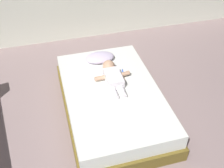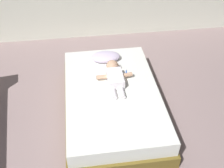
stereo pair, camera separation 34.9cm
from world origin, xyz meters
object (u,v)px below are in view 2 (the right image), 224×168
Objects in this scene: bed at (112,101)px; toothbrush at (126,72)px; pillow at (106,57)px; baby at (114,76)px.

toothbrush is at bearing 53.25° from bed.
toothbrush is (0.25, 0.33, 0.21)m from bed.
pillow is at bearing 90.25° from bed.
baby is 0.23m from toothbrush.
bed is at bearing -126.75° from toothbrush.
toothbrush is at bearing 32.87° from baby.
bed is at bearing -106.26° from baby.
pillow reaches higher than bed.
bed is 0.72m from pillow.
pillow is 0.62× the size of baby.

